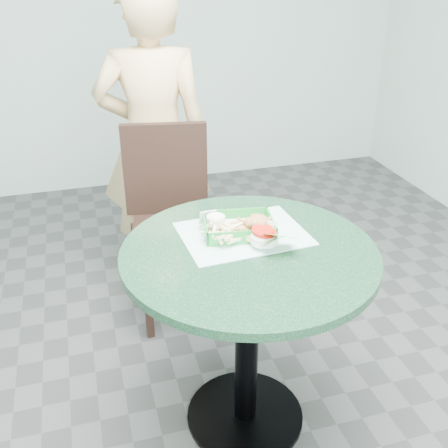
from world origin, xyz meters
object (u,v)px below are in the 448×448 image
object	(u,v)px
diner_person	(153,136)
dining_chair	(171,209)
food_basket	(238,234)
crab_sandwich	(257,229)
cafe_table	(248,297)
sauce_ramekin	(216,227)

from	to	relation	value
diner_person	dining_chair	bearing A→B (deg)	104.88
food_basket	crab_sandwich	size ratio (longest dim) A/B	1.94
food_basket	crab_sandwich	bearing A→B (deg)	-37.54
cafe_table	diner_person	xyz separation A→B (m)	(-0.13, 1.13, 0.24)
diner_person	food_basket	xyz separation A→B (m)	(0.13, -1.01, -0.05)
crab_sandwich	dining_chair	bearing A→B (deg)	101.76
sauce_ramekin	diner_person	bearing A→B (deg)	92.98
dining_chair	food_basket	distance (m)	0.78
food_basket	sauce_ramekin	xyz separation A→B (m)	(-0.08, 0.01, 0.04)
diner_person	food_basket	size ratio (longest dim) A/B	6.81
diner_person	sauce_ramekin	xyz separation A→B (m)	(0.05, -1.00, -0.01)
cafe_table	diner_person	distance (m)	1.16
food_basket	sauce_ramekin	size ratio (longest dim) A/B	3.69
diner_person	food_basket	world-z (taller)	diner_person
crab_sandwich	diner_person	bearing A→B (deg)	99.95
cafe_table	dining_chair	size ratio (longest dim) A/B	0.92
food_basket	cafe_table	bearing A→B (deg)	-90.04
cafe_table	crab_sandwich	distance (m)	0.24
cafe_table	food_basket	world-z (taller)	food_basket
dining_chair	crab_sandwich	xyz separation A→B (m)	(0.16, -0.78, 0.27)
cafe_table	sauce_ramekin	world-z (taller)	sauce_ramekin
cafe_table	sauce_ramekin	bearing A→B (deg)	121.56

